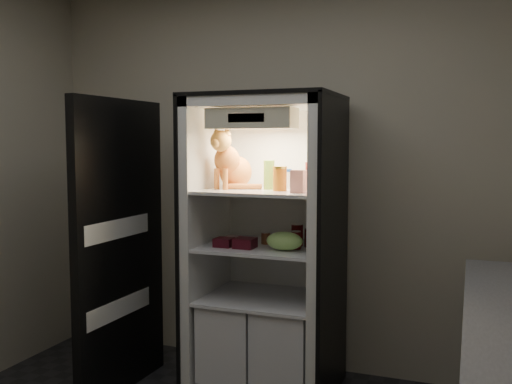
# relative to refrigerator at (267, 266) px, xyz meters

# --- Properties ---
(room_shell) EXTENTS (3.60, 3.60, 3.60)m
(room_shell) POSITION_rel_refrigerator_xyz_m (0.00, -1.38, 0.83)
(room_shell) COLOR white
(room_shell) RESTS_ON floor
(refrigerator) EXTENTS (0.90, 0.72, 1.88)m
(refrigerator) POSITION_rel_refrigerator_xyz_m (0.00, 0.00, 0.00)
(refrigerator) COLOR white
(refrigerator) RESTS_ON floor
(fridge_door) EXTENTS (0.09, 0.87, 1.85)m
(fridge_door) POSITION_rel_refrigerator_xyz_m (-0.85, -0.37, 0.12)
(fridge_door) COLOR black
(fridge_door) RESTS_ON floor
(tabby_cat) EXTENTS (0.33, 0.39, 0.40)m
(tabby_cat) POSITION_rel_refrigerator_xyz_m (-0.23, -0.05, 0.65)
(tabby_cat) COLOR #C35B19
(tabby_cat) RESTS_ON refrigerator
(parmesan_shaker) EXTENTS (0.07, 0.07, 0.18)m
(parmesan_shaker) POSITION_rel_refrigerator_xyz_m (0.03, -0.04, 0.59)
(parmesan_shaker) COLOR #248626
(parmesan_shaker) RESTS_ON refrigerator
(mayo_tub) EXTENTS (0.09, 0.09, 0.12)m
(mayo_tub) POSITION_rel_refrigerator_xyz_m (0.09, 0.09, 0.56)
(mayo_tub) COLOR white
(mayo_tub) RESTS_ON refrigerator
(salsa_jar) EXTENTS (0.08, 0.08, 0.15)m
(salsa_jar) POSITION_rel_refrigerator_xyz_m (0.13, -0.13, 0.57)
(salsa_jar) COLOR #99200D
(salsa_jar) RESTS_ON refrigerator
(pepper_jar) EXTENTS (0.11, 0.11, 0.19)m
(pepper_jar) POSITION_rel_refrigerator_xyz_m (0.30, 0.00, 0.59)
(pepper_jar) COLOR maroon
(pepper_jar) RESTS_ON refrigerator
(cream_carton) EXTENTS (0.08, 0.08, 0.13)m
(cream_carton) POSITION_rel_refrigerator_xyz_m (0.27, -0.22, 0.56)
(cream_carton) COLOR beige
(cream_carton) RESTS_ON refrigerator
(soda_can_a) EXTENTS (0.07, 0.07, 0.14)m
(soda_can_a) POSITION_rel_refrigerator_xyz_m (0.20, -0.00, 0.22)
(soda_can_a) COLOR black
(soda_can_a) RESTS_ON refrigerator
(soda_can_b) EXTENTS (0.06, 0.06, 0.12)m
(soda_can_b) POSITION_rel_refrigerator_xyz_m (0.29, -0.02, 0.21)
(soda_can_b) COLOR black
(soda_can_b) RESTS_ON refrigerator
(soda_can_c) EXTENTS (0.06, 0.06, 0.11)m
(soda_can_c) POSITION_rel_refrigerator_xyz_m (0.23, -0.12, 0.20)
(soda_can_c) COLOR black
(soda_can_c) RESTS_ON refrigerator
(condiment_jar) EXTENTS (0.06, 0.06, 0.08)m
(condiment_jar) POSITION_rel_refrigerator_xyz_m (-0.00, -0.02, 0.19)
(condiment_jar) COLOR brown
(condiment_jar) RESTS_ON refrigerator
(grape_bag) EXTENTS (0.22, 0.16, 0.11)m
(grape_bag) POSITION_rel_refrigerator_xyz_m (0.17, -0.18, 0.20)
(grape_bag) COLOR #8DC65C
(grape_bag) RESTS_ON refrigerator
(berry_box_left) EXTENTS (0.11, 0.11, 0.05)m
(berry_box_left) POSITION_rel_refrigerator_xyz_m (-0.21, -0.20, 0.18)
(berry_box_left) COLOR #4A0C1A
(berry_box_left) RESTS_ON refrigerator
(berry_box_right) EXTENTS (0.12, 0.12, 0.06)m
(berry_box_right) POSITION_rel_refrigerator_xyz_m (-0.07, -0.20, 0.18)
(berry_box_right) COLOR #4A0C1A
(berry_box_right) RESTS_ON refrigerator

